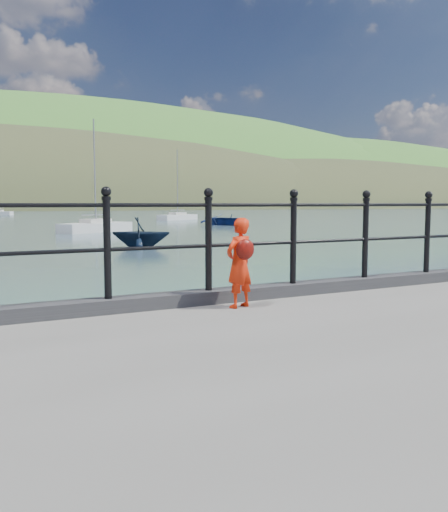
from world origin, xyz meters
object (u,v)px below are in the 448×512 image
railing (160,234)px  child (240,262)px  launch_blue (226,219)px  sailboat_near (96,228)px  sailboat_far (178,217)px  launch_navy (141,232)px

railing → child: railing is taller
launch_blue → sailboat_near: 16.70m
sailboat_near → sailboat_far: bearing=24.7°
child → launch_navy: (5.85, 20.16, -0.77)m
child → launch_navy: size_ratio=0.36×
child → sailboat_near: size_ratio=0.12×
launch_navy → sailboat_far: bearing=5.8°
sailboat_far → launch_navy: bearing=-145.2°
child → launch_blue: size_ratio=0.18×
railing → sailboat_near: size_ratio=2.11×
child → sailboat_far: size_ratio=0.11×
child → sailboat_near: bearing=-120.9°
child → launch_blue: 48.20m
child → sailboat_near: 36.12m
launch_blue → launch_navy: bearing=-137.4°
launch_blue → sailboat_far: size_ratio=0.59×
child → sailboat_far: sailboat_far is taller
launch_navy → sailboat_far: 43.71m
railing → launch_navy: bearing=71.5°
railing → launch_navy: railing is taller
child → launch_blue: (22.61, 42.56, -0.95)m
launch_blue → sailboat_far: (1.97, 17.09, -0.22)m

